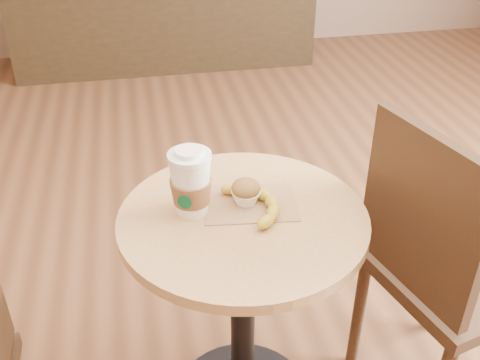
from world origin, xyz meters
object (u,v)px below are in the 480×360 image
(chair_right, at_px, (443,266))
(muffin, at_px, (246,192))
(banana, at_px, (254,204))
(coffee_cup, at_px, (191,185))
(cafe_table, at_px, (243,286))

(chair_right, distance_m, muffin, 0.61)
(banana, bearing_deg, chair_right, -22.65)
(coffee_cup, bearing_deg, cafe_table, 6.11)
(muffin, xyz_separation_m, banana, (0.02, -0.03, -0.02))
(chair_right, bearing_deg, muffin, 63.67)
(coffee_cup, xyz_separation_m, muffin, (0.14, 0.01, -0.04))
(cafe_table, distance_m, muffin, 0.28)
(muffin, bearing_deg, banana, -64.06)
(muffin, height_order, banana, muffin)
(chair_right, xyz_separation_m, muffin, (-0.54, 0.11, 0.25))
(coffee_cup, distance_m, banana, 0.17)
(cafe_table, xyz_separation_m, banana, (0.03, 0.02, 0.26))
(cafe_table, bearing_deg, banana, 27.35)
(banana, bearing_deg, coffee_cup, 156.90)
(muffin, bearing_deg, cafe_table, -109.23)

